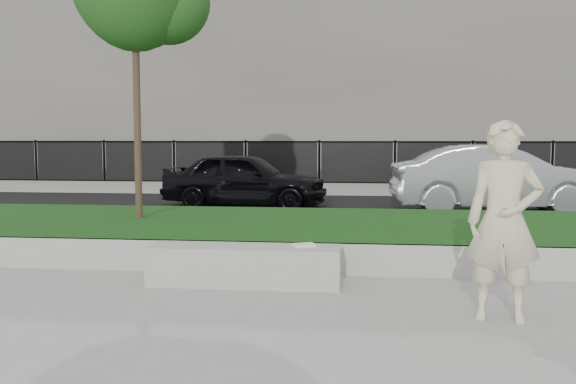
# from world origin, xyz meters

# --- Properties ---
(ground) EXTENTS (90.00, 90.00, 0.00)m
(ground) POSITION_xyz_m (0.00, 0.00, 0.00)
(ground) COLOR gray
(ground) RESTS_ON ground
(grass_bank) EXTENTS (34.00, 4.00, 0.40)m
(grass_bank) POSITION_xyz_m (0.00, 3.00, 0.20)
(grass_bank) COLOR black
(grass_bank) RESTS_ON ground
(grass_kerb) EXTENTS (34.00, 0.08, 0.40)m
(grass_kerb) POSITION_xyz_m (0.00, 1.04, 0.20)
(grass_kerb) COLOR #A5A29B
(grass_kerb) RESTS_ON ground
(street) EXTENTS (34.00, 7.00, 0.04)m
(street) POSITION_xyz_m (0.00, 8.50, 0.02)
(street) COLOR black
(street) RESTS_ON ground
(far_pavement) EXTENTS (34.00, 3.00, 0.12)m
(far_pavement) POSITION_xyz_m (0.00, 13.00, 0.06)
(far_pavement) COLOR gray
(far_pavement) RESTS_ON ground
(iron_fence) EXTENTS (32.00, 0.30, 1.50)m
(iron_fence) POSITION_xyz_m (0.00, 12.00, 0.54)
(iron_fence) COLOR slate
(iron_fence) RESTS_ON far_pavement
(building_facade) EXTENTS (34.00, 10.00, 10.00)m
(building_facade) POSITION_xyz_m (0.00, 20.00, 5.00)
(building_facade) COLOR #635F56
(building_facade) RESTS_ON ground
(stone_bench) EXTENTS (2.23, 0.56, 0.46)m
(stone_bench) POSITION_xyz_m (-0.69, 0.40, 0.23)
(stone_bench) COLOR #A5A29B
(stone_bench) RESTS_ON ground
(man) EXTENTS (0.75, 0.55, 1.87)m
(man) POSITION_xyz_m (1.98, -0.74, 0.94)
(man) COLOR beige
(man) RESTS_ON ground
(book) EXTENTS (0.30, 0.26, 0.03)m
(book) POSITION_xyz_m (-0.00, 0.46, 0.47)
(book) COLOR white
(book) RESTS_ON stone_bench
(car_dark) EXTENTS (4.04, 1.96, 1.33)m
(car_dark) POSITION_xyz_m (-2.11, 8.15, 0.70)
(car_dark) COLOR black
(car_dark) RESTS_ON street
(car_silver) EXTENTS (4.65, 1.91, 1.50)m
(car_silver) POSITION_xyz_m (3.60, 7.76, 0.79)
(car_silver) COLOR #9EA2A7
(car_silver) RESTS_ON street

